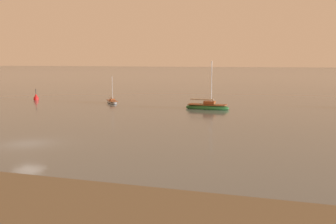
% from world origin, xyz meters
% --- Properties ---
extents(ground_plane, '(800.00, 800.00, 0.00)m').
position_xyz_m(ground_plane, '(0.00, 0.00, 0.00)').
color(ground_plane, slate).
extents(sailboat_moored_0, '(3.85, 4.37, 5.01)m').
position_xyz_m(sailboat_moored_0, '(-8.01, 34.33, 0.22)').
color(sailboat_moored_0, gray).
rests_on(sailboat_moored_0, ground).
extents(sailboat_moored_2, '(6.99, 2.44, 7.74)m').
position_xyz_m(sailboat_moored_2, '(9.84, 30.97, 0.34)').
color(sailboat_moored_2, '#23602D').
rests_on(sailboat_moored_2, ground).
extents(channel_buoy, '(0.90, 0.90, 2.30)m').
position_xyz_m(channel_buoy, '(-24.22, 35.08, 0.46)').
color(channel_buoy, red).
rests_on(channel_buoy, ground).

